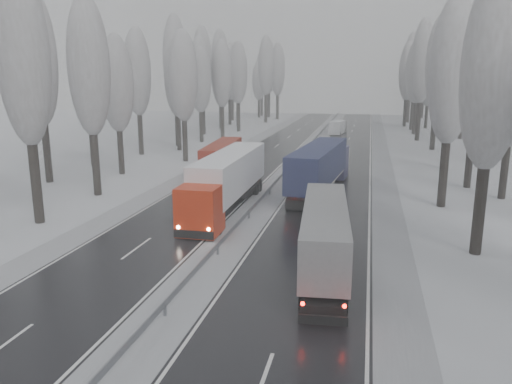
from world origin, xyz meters
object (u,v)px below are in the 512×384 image
at_px(truck_cream_box, 325,166).
at_px(truck_red_red, 220,159).
at_px(truck_blue_box, 321,165).
at_px(truck_red_white, 227,178).
at_px(box_truck_distant, 338,127).
at_px(truck_grey_tarp, 325,228).

distance_m(truck_cream_box, truck_red_red, 11.24).
height_order(truck_blue_box, truck_red_white, truck_blue_box).
distance_m(truck_blue_box, box_truck_distant, 48.78).
relative_size(truck_cream_box, truck_red_red, 1.07).
distance_m(truck_grey_tarp, truck_cream_box, 19.34).
bearing_deg(truck_cream_box, truck_red_red, 172.79).
distance_m(truck_cream_box, box_truck_distant, 47.46).
bearing_deg(truck_red_red, truck_red_white, -75.33).
xyz_separation_m(truck_red_white, truck_red_red, (-4.06, 11.50, -0.46)).
xyz_separation_m(truck_cream_box, box_truck_distant, (-1.78, 47.42, -1.00)).
distance_m(truck_grey_tarp, box_truck_distant, 66.78).
relative_size(truck_blue_box, truck_red_white, 1.01).
bearing_deg(truck_red_white, truck_blue_box, 48.75).
relative_size(truck_grey_tarp, truck_blue_box, 0.84).
distance_m(truck_grey_tarp, truck_blue_box, 18.06).
xyz_separation_m(box_truck_distant, truck_red_white, (-5.13, -56.44, 1.32)).
bearing_deg(truck_cream_box, box_truck_distant, 97.70).
relative_size(truck_cream_box, box_truck_distant, 2.23).
height_order(truck_cream_box, truck_red_red, truck_cream_box).
bearing_deg(box_truck_distant, truck_grey_tarp, -79.07).
xyz_separation_m(truck_grey_tarp, truck_cream_box, (-1.70, 19.26, 0.10)).
xyz_separation_m(truck_cream_box, truck_red_white, (-6.91, -9.02, 0.32)).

